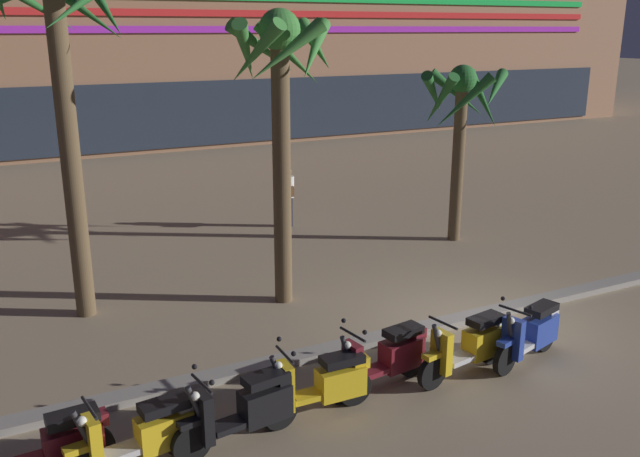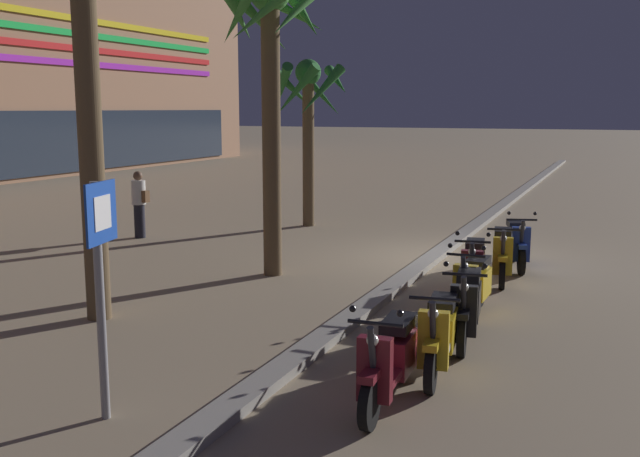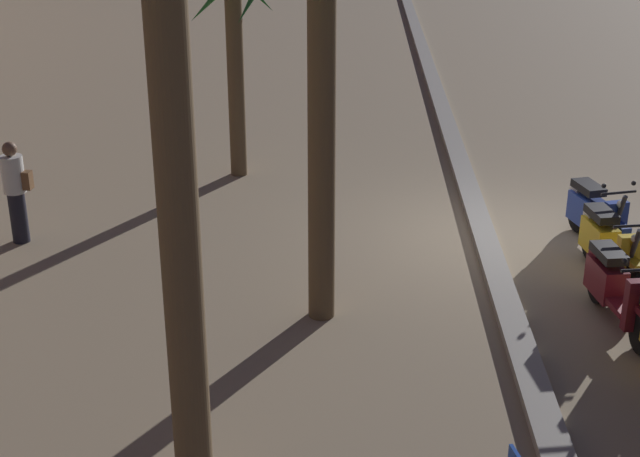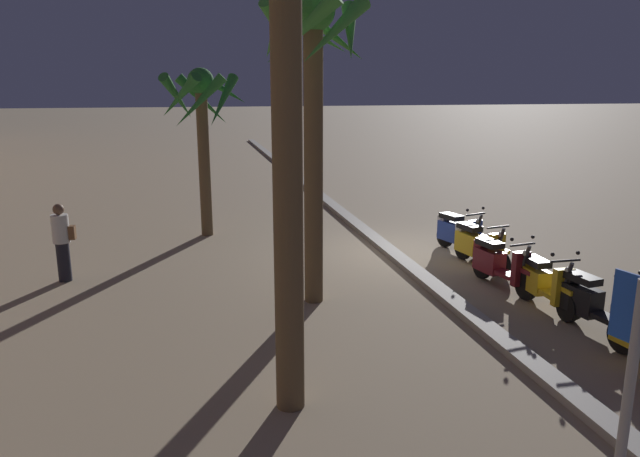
# 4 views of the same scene
# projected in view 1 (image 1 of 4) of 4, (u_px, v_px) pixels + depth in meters

# --- Properties ---
(ground_plane) EXTENTS (200.00, 200.00, 0.00)m
(ground_plane) POSITION_uv_depth(u_px,v_px,m) (480.00, 326.00, 12.29)
(ground_plane) COLOR #9E896B
(curb_strip) EXTENTS (60.00, 0.36, 0.12)m
(curb_strip) POSITION_uv_depth(u_px,v_px,m) (471.00, 317.00, 12.50)
(curb_strip) COLOR gray
(curb_strip) RESTS_ON ground
(scooter_maroon_mid_centre) EXTENTS (1.87, 0.56, 1.17)m
(scooter_maroon_mid_centre) POSITION_uv_depth(u_px,v_px,m) (46.00, 448.00, 7.96)
(scooter_maroon_mid_centre) COLOR black
(scooter_maroon_mid_centre) RESTS_ON ground
(scooter_yellow_tail_end) EXTENTS (1.78, 0.59, 1.04)m
(scooter_yellow_tail_end) POSITION_uv_depth(u_px,v_px,m) (143.00, 435.00, 8.21)
(scooter_yellow_tail_end) COLOR black
(scooter_yellow_tail_end) RESTS_ON ground
(scooter_black_gap_after_mid) EXTENTS (1.79, 0.60, 1.17)m
(scooter_black_gap_after_mid) POSITION_uv_depth(u_px,v_px,m) (247.00, 409.00, 8.74)
(scooter_black_gap_after_mid) COLOR black
(scooter_black_gap_after_mid) RESTS_ON ground
(scooter_yellow_mid_front) EXTENTS (1.76, 0.56, 1.17)m
(scooter_yellow_mid_front) POSITION_uv_depth(u_px,v_px,m) (324.00, 384.00, 9.39)
(scooter_yellow_mid_front) COLOR black
(scooter_yellow_mid_front) RESTS_ON ground
(scooter_maroon_second_in_line) EXTENTS (1.86, 0.63, 1.17)m
(scooter_maroon_second_in_line) POSITION_uv_depth(u_px,v_px,m) (387.00, 358.00, 10.10)
(scooter_maroon_second_in_line) COLOR black
(scooter_maroon_second_in_line) RESTS_ON ground
(scooter_yellow_last_in_row) EXTENTS (1.86, 0.65, 1.04)m
(scooter_yellow_last_in_row) POSITION_uv_depth(u_px,v_px,m) (471.00, 345.00, 10.49)
(scooter_yellow_last_in_row) COLOR black
(scooter_yellow_last_in_row) RESTS_ON ground
(scooter_blue_mid_rear) EXTENTS (1.69, 0.74, 1.17)m
(scooter_blue_mid_rear) POSITION_uv_depth(u_px,v_px,m) (531.00, 333.00, 10.91)
(scooter_blue_mid_rear) COLOR black
(scooter_blue_mid_rear) RESTS_ON ground
(palm_tree_by_mall_entrance) EXTENTS (2.62, 2.62, 6.40)m
(palm_tree_by_mall_entrance) POSITION_uv_depth(u_px,v_px,m) (59.00, 52.00, 11.45)
(palm_tree_by_mall_entrance) COLOR brown
(palm_tree_by_mall_entrance) RESTS_ON ground
(palm_tree_far_corner) EXTENTS (2.35, 2.37, 4.35)m
(palm_tree_far_corner) POSITION_uv_depth(u_px,v_px,m) (461.00, 110.00, 16.41)
(palm_tree_far_corner) COLOR brown
(palm_tree_far_corner) RESTS_ON ground
(palm_tree_near_sign) EXTENTS (2.04, 2.02, 5.52)m
(palm_tree_near_sign) POSITION_uv_depth(u_px,v_px,m) (281.00, 87.00, 12.28)
(palm_tree_near_sign) COLOR brown
(palm_tree_near_sign) RESTS_ON ground
(pedestrian_strolling_near_curb) EXTENTS (0.34, 0.46, 1.61)m
(pedestrian_strolling_near_curb) POSITION_uv_depth(u_px,v_px,m) (288.00, 196.00, 18.23)
(pedestrian_strolling_near_curb) COLOR black
(pedestrian_strolling_near_curb) RESTS_ON ground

